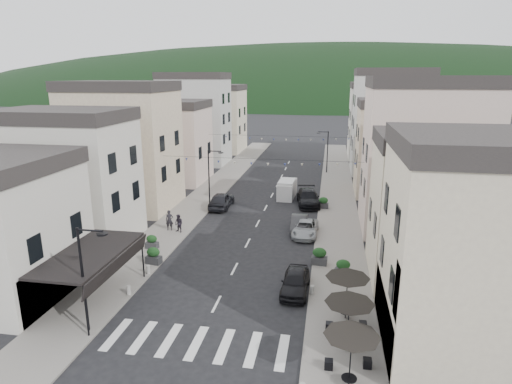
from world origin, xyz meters
TOP-DOWN VIEW (x-y plane):
  - ground at (0.00, 0.00)m, footprint 700.00×700.00m
  - sidewalk_left at (-7.50, 32.00)m, footprint 4.00×76.00m
  - sidewalk_right at (7.50, 32.00)m, footprint 4.00×76.00m
  - hill_backdrop at (0.00, 300.00)m, footprint 640.00×360.00m
  - bistro_building at (14.50, 4.00)m, footprint 10.00×8.00m
  - boutique_awning at (-7.25, 5.00)m, footprint 3.77×7.50m
  - buildings_row_left at (-14.50, 37.75)m, footprint 10.20×54.16m
  - buildings_row_right at (14.50, 36.59)m, footprint 10.20×54.16m
  - cafe_terrace at (7.70, 2.80)m, footprint 2.50×8.10m
  - streetlamp_left_near at (-5.82, 2.00)m, footprint 1.70×0.56m
  - streetlamp_left_far at (-5.82, 26.00)m, footprint 1.70×0.56m
  - streetlamp_right_far at (5.82, 44.00)m, footprint 1.70×0.56m
  - bollards at (0.00, 5.50)m, footprint 11.66×10.26m
  - bunting_near at (0.00, 22.00)m, footprint 19.00×0.28m
  - bunting_far at (0.00, 38.00)m, footprint 19.00×0.28m
  - parked_car_a at (4.60, 8.39)m, footprint 1.79×4.23m
  - parked_car_b at (3.98, 19.75)m, footprint 1.51×4.07m
  - parked_car_c at (4.60, 18.70)m, footprint 2.22×4.60m
  - parked_car_d at (4.34, 27.87)m, footprint 2.99×5.78m
  - parked_car_e at (-4.60, 25.29)m, footprint 1.98×4.89m
  - delivery_van at (1.80, 30.45)m, footprint 1.91×4.45m
  - pedestrian_a at (-7.40, 17.58)m, footprint 0.75×0.58m
  - pedestrian_b at (-6.39, 17.19)m, footprint 0.96×0.86m
  - planter_la at (-6.00, 10.66)m, footprint 1.21×0.79m
  - planter_lb at (-7.29, 13.37)m, footprint 1.04×0.63m
  - planter_ra at (6.00, 12.61)m, footprint 1.19×0.72m
  - planter_rb at (7.66, 10.91)m, footprint 1.23×0.93m
  - planter_rc at (6.00, 26.59)m, footprint 1.06×0.59m

SIDE VIEW (x-z plane):
  - ground at x=0.00m, z-range 0.00..0.00m
  - hill_backdrop at x=0.00m, z-range -35.00..35.00m
  - sidewalk_left at x=-7.50m, z-range 0.00..0.12m
  - sidewalk_right at x=7.50m, z-range 0.00..0.12m
  - bollards at x=0.00m, z-range 0.12..0.72m
  - parked_car_c at x=4.60m, z-range 0.00..1.26m
  - planter_lb at x=-7.29m, z-range 0.10..1.22m
  - parked_car_b at x=3.98m, z-range 0.00..1.33m
  - planter_rc at x=6.00m, z-range 0.10..1.29m
  - parked_car_a at x=4.60m, z-range 0.00..1.43m
  - planter_rb at x=7.66m, z-range 0.10..1.33m
  - planter_la at x=-6.00m, z-range 0.10..1.36m
  - planter_ra at x=6.00m, z-range 0.10..1.38m
  - parked_car_d at x=4.34m, z-range 0.00..1.60m
  - parked_car_e at x=-4.60m, z-range 0.00..1.66m
  - pedestrian_b at x=-6.39m, z-range 0.12..1.74m
  - delivery_van at x=1.80m, z-range -0.02..2.08m
  - pedestrian_a at x=-7.40m, z-range 0.12..1.95m
  - cafe_terrace at x=7.70m, z-range 1.09..3.62m
  - boutique_awning at x=-7.25m, z-range 1.48..4.75m
  - streetlamp_left_near at x=-5.82m, z-range 0.70..6.70m
  - streetlamp_left_far at x=-5.82m, z-range 0.70..6.70m
  - streetlamp_right_far at x=5.82m, z-range 0.70..6.70m
  - bistro_building at x=14.50m, z-range 0.00..10.00m
  - bunting_near at x=0.00m, z-range 5.34..5.96m
  - bunting_far at x=0.00m, z-range 5.34..5.96m
  - buildings_row_left at x=-14.50m, z-range -0.88..13.12m
  - buildings_row_right at x=14.50m, z-range -0.93..13.57m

